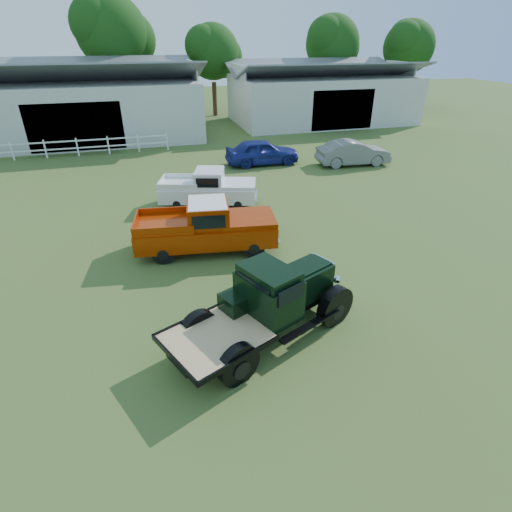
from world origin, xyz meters
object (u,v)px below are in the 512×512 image
object	(u,v)px
white_pickup	(208,188)
misc_car_grey	(353,153)
vintage_flatbed	(266,304)
red_pickup	(206,226)
misc_car_blue	(262,152)

from	to	relation	value
white_pickup	misc_car_grey	distance (m)	10.90
vintage_flatbed	misc_car_grey	xyz separation A→B (m)	(10.22, 14.27, -0.29)
red_pickup	white_pickup	size ratio (longest dim) A/B	1.15
vintage_flatbed	red_pickup	size ratio (longest dim) A/B	0.98
white_pickup	misc_car_grey	xyz separation A→B (m)	(10.00, 4.34, -0.11)
white_pickup	misc_car_blue	world-z (taller)	white_pickup
vintage_flatbed	misc_car_blue	bearing A→B (deg)	49.28
vintage_flatbed	red_pickup	bearing A→B (deg)	72.69
red_pickup	white_pickup	xyz separation A→B (m)	(0.87, 4.51, -0.12)
red_pickup	misc_car_blue	size ratio (longest dim) A/B	1.16
misc_car_blue	misc_car_grey	distance (m)	5.74
misc_car_blue	misc_car_grey	xyz separation A→B (m)	(5.47, -1.72, -0.03)
red_pickup	misc_car_blue	bearing A→B (deg)	70.97
red_pickup	misc_car_grey	xyz separation A→B (m)	(10.87, 8.84, -0.23)
vintage_flatbed	red_pickup	world-z (taller)	vintage_flatbed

